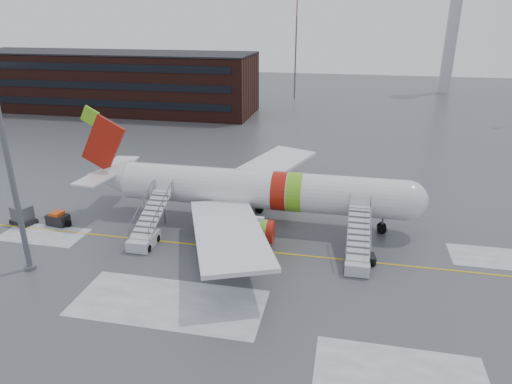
% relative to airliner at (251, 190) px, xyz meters
% --- Properties ---
extents(ground, '(260.00, 260.00, 0.00)m').
position_rel_airliner_xyz_m(ground, '(3.15, -5.13, -3.42)').
color(ground, '#494C4F').
rests_on(ground, ground).
extents(airliner, '(35.03, 32.97, 11.18)m').
position_rel_airliner_xyz_m(airliner, '(0.00, 0.00, 0.00)').
color(airliner, silver).
rests_on(airliner, ground).
extents(airstair_fwd, '(2.05, 7.70, 3.48)m').
position_rel_airliner_xyz_m(airstair_fwd, '(10.61, -6.54, -2.35)').
color(airstair_fwd, '#B3B6BB').
rests_on(airstair_fwd, ground).
extents(airstair_aft, '(2.05, 7.70, 3.48)m').
position_rel_airliner_xyz_m(airstair_aft, '(-8.38, -6.54, -2.35)').
color(airstair_aft, silver).
rests_on(airstair_aft, ground).
extents(pushback_tug, '(2.58, 2.08, 1.38)m').
position_rel_airliner_xyz_m(pushback_tug, '(10.77, -6.29, -2.81)').
color(pushback_tug, black).
rests_on(pushback_tug, ground).
extents(uld_container, '(2.71, 2.32, 1.87)m').
position_rel_airliner_xyz_m(uld_container, '(-22.31, -5.29, -2.54)').
color(uld_container, black).
rests_on(uld_container, ground).
extents(baggage_tractor, '(2.80, 1.54, 1.41)m').
position_rel_airliner_xyz_m(baggage_tractor, '(-18.67, -4.90, -2.82)').
color(baggage_tractor, black).
rests_on(baggage_tractor, ground).
extents(light_mast_near, '(1.20, 1.20, 22.32)m').
position_rel_airliner_xyz_m(light_mast_near, '(-15.90, -12.97, 8.23)').
color(light_mast_near, '#595B60').
rests_on(light_mast_near, ground).
extents(terminal_building, '(62.00, 16.11, 12.30)m').
position_rel_airliner_xyz_m(terminal_building, '(-41.85, 49.85, 2.78)').
color(terminal_building, '#3F1E16').
rests_on(terminal_building, ground).
extents(control_tower, '(6.40, 6.40, 30.00)m').
position_rel_airliner_xyz_m(control_tower, '(33.15, 89.87, 15.33)').
color(control_tower, '#B2B5BA').
rests_on(control_tower, ground).
extents(light_mast_far_n, '(1.20, 1.20, 24.25)m').
position_rel_airliner_xyz_m(light_mast_far_n, '(-4.85, 72.87, 10.42)').
color(light_mast_far_n, '#595B60').
rests_on(light_mast_far_n, ground).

